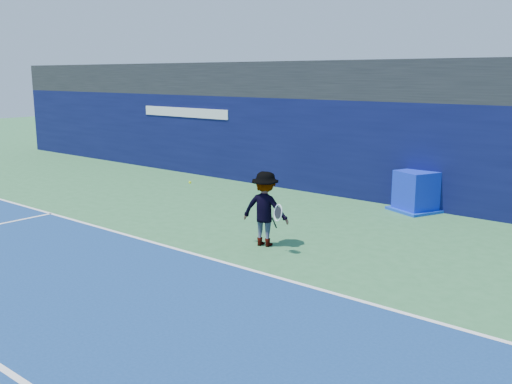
% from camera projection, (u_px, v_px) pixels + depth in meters
% --- Properties ---
extents(ground, '(80.00, 80.00, 0.00)m').
position_uv_depth(ground, '(50.00, 287.00, 10.33)').
color(ground, '#316D3D').
rests_on(ground, ground).
extents(baseline, '(24.00, 0.10, 0.01)m').
position_uv_depth(baseline, '(174.00, 248.00, 12.59)').
color(baseline, white).
rests_on(baseline, ground).
extents(stadium_band, '(36.00, 3.00, 1.20)m').
position_uv_depth(stadium_band, '(369.00, 80.00, 18.26)').
color(stadium_band, black).
rests_on(stadium_band, back_wall_assembly).
extents(back_wall_assembly, '(36.00, 1.03, 3.00)m').
position_uv_depth(back_wall_assembly, '(350.00, 148.00, 17.94)').
color(back_wall_assembly, '#0A0E39').
rests_on(back_wall_assembly, ground).
extents(equipment_cart, '(1.55, 1.55, 1.13)m').
position_uv_depth(equipment_cart, '(416.00, 193.00, 15.96)').
color(equipment_cart, '#0D21C3').
rests_on(equipment_cart, ground).
extents(tennis_player, '(1.35, 0.88, 1.68)m').
position_uv_depth(tennis_player, '(265.00, 209.00, 12.68)').
color(tennis_player, white).
rests_on(tennis_player, ground).
extents(tennis_ball, '(0.08, 0.08, 0.08)m').
position_uv_depth(tennis_ball, '(190.00, 182.00, 15.93)').
color(tennis_ball, '#BBD918').
rests_on(tennis_ball, ground).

